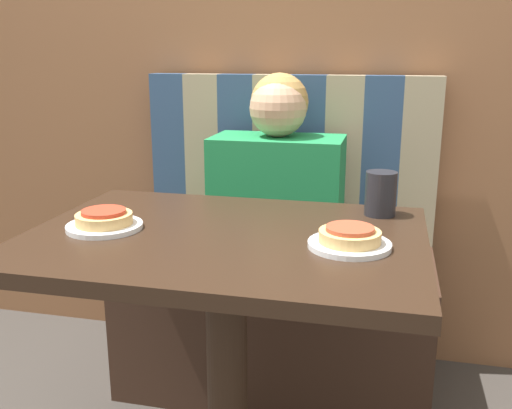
{
  "coord_description": "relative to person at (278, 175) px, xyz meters",
  "views": [
    {
      "loc": [
        0.36,
        -1.2,
        1.17
      ],
      "look_at": [
        0.0,
        0.31,
        0.75
      ],
      "focal_mm": 40.0,
      "sensor_mm": 36.0,
      "label": 1
    }
  ],
  "objects": [
    {
      "name": "plate_left",
      "position": [
        -0.29,
        -0.65,
        -0.0
      ],
      "size": [
        0.18,
        0.18,
        0.01
      ],
      "color": "white",
      "rests_on": "dining_table"
    },
    {
      "name": "drinking_cup",
      "position": [
        0.34,
        -0.38,
        0.05
      ],
      "size": [
        0.08,
        0.08,
        0.11
      ],
      "color": "#232328",
      "rests_on": "dining_table"
    },
    {
      "name": "pizza_left",
      "position": [
        -0.29,
        -0.65,
        0.02
      ],
      "size": [
        0.13,
        0.13,
        0.03
      ],
      "color": "tan",
      "rests_on": "plate_left"
    },
    {
      "name": "booth_seat",
      "position": [
        0.0,
        -0.0,
        -0.52
      ],
      "size": [
        1.05,
        0.52,
        0.5
      ],
      "color": "#382319",
      "rests_on": "ground_plane"
    },
    {
      "name": "dining_table",
      "position": [
        0.0,
        -0.62,
        -0.12
      ],
      "size": [
        0.91,
        0.67,
        0.76
      ],
      "color": "black",
      "rests_on": "ground_plane"
    },
    {
      "name": "person",
      "position": [
        0.0,
        0.0,
        0.0
      ],
      "size": [
        0.43,
        0.24,
        0.61
      ],
      "color": "#1E8447",
      "rests_on": "booth_seat"
    },
    {
      "name": "plate_right",
      "position": [
        0.29,
        -0.65,
        -0.0
      ],
      "size": [
        0.18,
        0.18,
        0.01
      ],
      "color": "white",
      "rests_on": "dining_table"
    },
    {
      "name": "booth_backrest",
      "position": [
        0.0,
        0.22,
        0.02
      ],
      "size": [
        1.05,
        0.07,
        0.59
      ],
      "color": "navy",
      "rests_on": "booth_seat"
    },
    {
      "name": "wall_back",
      "position": [
        0.0,
        0.31,
        0.53
      ],
      "size": [
        7.0,
        0.05,
        2.6
      ],
      "color": "brown",
      "rests_on": "ground_plane"
    },
    {
      "name": "pizza_right",
      "position": [
        0.29,
        -0.65,
        0.02
      ],
      "size": [
        0.13,
        0.13,
        0.03
      ],
      "color": "tan",
      "rests_on": "plate_right"
    }
  ]
}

